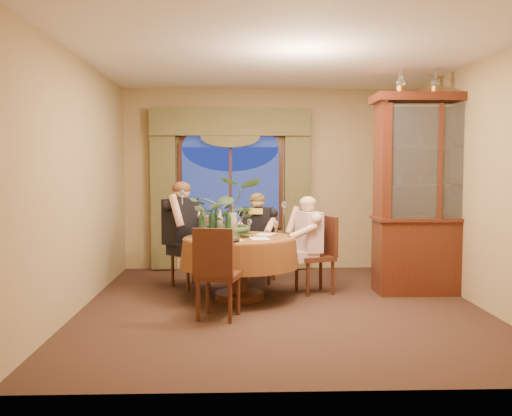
{
  "coord_description": "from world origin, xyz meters",
  "views": [
    {
      "loc": [
        -0.5,
        -6.41,
        1.58
      ],
      "look_at": [
        -0.27,
        0.39,
        1.1
      ],
      "focal_mm": 40.0,
      "sensor_mm": 36.0,
      "label": 1
    }
  ],
  "objects_px": {
    "chair_right": "(315,255)",
    "wine_bottle_5": "(204,223)",
    "chair_back": "(190,251)",
    "person_scarf": "(258,239)",
    "stoneware_vase": "(232,225)",
    "dining_table": "(239,268)",
    "china_cabinet": "(433,195)",
    "person_pink": "(309,245)",
    "wine_bottle_2": "(220,223)",
    "wine_bottle_1": "(212,224)",
    "olive_bowl": "(246,235)",
    "wine_bottle_4": "(201,224)",
    "oil_lamp_center": "(435,81)",
    "centerpiece_plant": "(229,186)",
    "oil_lamp_left": "(401,80)",
    "wine_bottle_0": "(216,222)",
    "person_back": "(181,236)",
    "oil_lamp_right": "(470,81)",
    "wine_bottle_3": "(228,224)",
    "chair_back_right": "(260,248)",
    "chair_front_left": "(218,273)"
  },
  "relations": [
    {
      "from": "chair_back_right",
      "to": "person_back",
      "type": "relative_size",
      "value": 0.68
    },
    {
      "from": "chair_right",
      "to": "wine_bottle_5",
      "type": "height_order",
      "value": "wine_bottle_5"
    },
    {
      "from": "dining_table",
      "to": "chair_front_left",
      "type": "bearing_deg",
      "value": -104.21
    },
    {
      "from": "wine_bottle_1",
      "to": "wine_bottle_4",
      "type": "height_order",
      "value": "same"
    },
    {
      "from": "chair_back_right",
      "to": "chair_front_left",
      "type": "xyz_separation_m",
      "value": [
        -0.51,
        -1.89,
        0.0
      ]
    },
    {
      "from": "wine_bottle_3",
      "to": "chair_front_left",
      "type": "bearing_deg",
      "value": -96.71
    },
    {
      "from": "oil_lamp_center",
      "to": "wine_bottle_2",
      "type": "height_order",
      "value": "oil_lamp_center"
    },
    {
      "from": "person_pink",
      "to": "chair_right",
      "type": "bearing_deg",
      "value": -111.29
    },
    {
      "from": "china_cabinet",
      "to": "oil_lamp_center",
      "type": "height_order",
      "value": "oil_lamp_center"
    },
    {
      "from": "person_back",
      "to": "wine_bottle_3",
      "type": "relative_size",
      "value": 4.27
    },
    {
      "from": "oil_lamp_left",
      "to": "chair_right",
      "type": "relative_size",
      "value": 0.35
    },
    {
      "from": "wine_bottle_4",
      "to": "oil_lamp_right",
      "type": "bearing_deg",
      "value": 5.77
    },
    {
      "from": "china_cabinet",
      "to": "chair_front_left",
      "type": "height_order",
      "value": "china_cabinet"
    },
    {
      "from": "china_cabinet",
      "to": "person_scarf",
      "type": "distance_m",
      "value": 2.35
    },
    {
      "from": "oil_lamp_right",
      "to": "wine_bottle_3",
      "type": "relative_size",
      "value": 1.03
    },
    {
      "from": "dining_table",
      "to": "wine_bottle_5",
      "type": "distance_m",
      "value": 0.69
    },
    {
      "from": "olive_bowl",
      "to": "china_cabinet",
      "type": "bearing_deg",
      "value": 7.0
    },
    {
      "from": "stoneware_vase",
      "to": "person_scarf",
      "type": "bearing_deg",
      "value": 66.21
    },
    {
      "from": "person_pink",
      "to": "wine_bottle_2",
      "type": "bearing_deg",
      "value": 85.25
    },
    {
      "from": "chair_back",
      "to": "person_scarf",
      "type": "distance_m",
      "value": 0.92
    },
    {
      "from": "dining_table",
      "to": "wine_bottle_4",
      "type": "distance_m",
      "value": 0.71
    },
    {
      "from": "person_pink",
      "to": "oil_lamp_left",
      "type": "bearing_deg",
      "value": -110.52
    },
    {
      "from": "chair_front_left",
      "to": "wine_bottle_1",
      "type": "height_order",
      "value": "wine_bottle_1"
    },
    {
      "from": "wine_bottle_0",
      "to": "wine_bottle_4",
      "type": "height_order",
      "value": "same"
    },
    {
      "from": "centerpiece_plant",
      "to": "wine_bottle_5",
      "type": "distance_m",
      "value": 0.54
    },
    {
      "from": "person_pink",
      "to": "wine_bottle_5",
      "type": "height_order",
      "value": "person_pink"
    },
    {
      "from": "oil_lamp_center",
      "to": "chair_back",
      "type": "xyz_separation_m",
      "value": [
        -3.08,
        0.45,
        -2.18
      ]
    },
    {
      "from": "olive_bowl",
      "to": "oil_lamp_right",
      "type": "bearing_deg",
      "value": 5.92
    },
    {
      "from": "centerpiece_plant",
      "to": "oil_lamp_left",
      "type": "bearing_deg",
      "value": 2.81
    },
    {
      "from": "olive_bowl",
      "to": "wine_bottle_4",
      "type": "height_order",
      "value": "wine_bottle_4"
    },
    {
      "from": "person_scarf",
      "to": "wine_bottle_3",
      "type": "relative_size",
      "value": 3.78
    },
    {
      "from": "wine_bottle_2",
      "to": "wine_bottle_5",
      "type": "xyz_separation_m",
      "value": [
        -0.19,
        0.05,
        0.0
      ]
    },
    {
      "from": "person_scarf",
      "to": "olive_bowl",
      "type": "relative_size",
      "value": 8.32
    },
    {
      "from": "wine_bottle_1",
      "to": "wine_bottle_2",
      "type": "height_order",
      "value": "same"
    },
    {
      "from": "chair_back",
      "to": "wine_bottle_0",
      "type": "bearing_deg",
      "value": 84.02
    },
    {
      "from": "chair_back_right",
      "to": "stoneware_vase",
      "type": "height_order",
      "value": "stoneware_vase"
    },
    {
      "from": "person_pink",
      "to": "person_scarf",
      "type": "height_order",
      "value": "person_scarf"
    },
    {
      "from": "stoneware_vase",
      "to": "wine_bottle_0",
      "type": "bearing_deg",
      "value": 147.01
    },
    {
      "from": "oil_lamp_right",
      "to": "chair_back",
      "type": "xyz_separation_m",
      "value": [
        -3.51,
        0.45,
        -2.18
      ]
    },
    {
      "from": "oil_lamp_left",
      "to": "chair_back",
      "type": "xyz_separation_m",
      "value": [
        -2.64,
        0.45,
        -2.18
      ]
    },
    {
      "from": "chair_front_left",
      "to": "wine_bottle_3",
      "type": "relative_size",
      "value": 2.91
    },
    {
      "from": "chair_back_right",
      "to": "chair_back",
      "type": "relative_size",
      "value": 1.0
    },
    {
      "from": "person_pink",
      "to": "wine_bottle_5",
      "type": "bearing_deg",
      "value": 81.15
    },
    {
      "from": "wine_bottle_1",
      "to": "person_back",
      "type": "bearing_deg",
      "value": 127.19
    },
    {
      "from": "wine_bottle_0",
      "to": "person_back",
      "type": "bearing_deg",
      "value": 145.98
    },
    {
      "from": "dining_table",
      "to": "chair_back_right",
      "type": "height_order",
      "value": "chair_back_right"
    },
    {
      "from": "chair_back",
      "to": "wine_bottle_4",
      "type": "relative_size",
      "value": 2.91
    },
    {
      "from": "chair_back_right",
      "to": "olive_bowl",
      "type": "distance_m",
      "value": 1.09
    },
    {
      "from": "chair_front_left",
      "to": "centerpiece_plant",
      "type": "relative_size",
      "value": 0.92
    },
    {
      "from": "person_pink",
      "to": "wine_bottle_1",
      "type": "xyz_separation_m",
      "value": [
        -1.21,
        -0.32,
        0.3
      ]
    }
  ]
}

